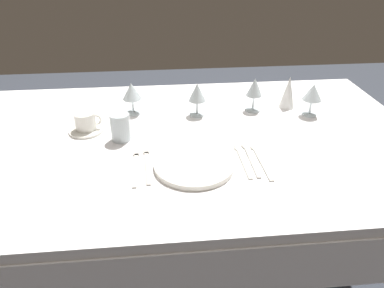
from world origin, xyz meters
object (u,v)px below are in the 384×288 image
object	(u,v)px
spoon_tea	(259,157)
coffee_cup_left	(86,121)
fork_outer	(147,163)
wine_glass_centre	(313,93)
wine_glass_left	(197,94)
dinner_plate	(196,165)
spoon_soup	(241,157)
napkin_folded	(288,92)
wine_glass_far	(254,89)
wine_glass_right	(132,93)
drink_tumbler	(121,128)
fork_inner	(136,165)
spoon_dessert	(249,155)

from	to	relation	value
spoon_tea	coffee_cup_left	xyz separation A→B (m)	(-0.62, 0.26, 0.04)
fork_outer	wine_glass_centre	distance (m)	0.76
spoon_tea	wine_glass_left	distance (m)	0.41
dinner_plate	wine_glass_centre	size ratio (longest dim) A/B	1.92
wine_glass_left	wine_glass_centre	bearing A→B (deg)	-5.29
wine_glass_centre	dinner_plate	bearing A→B (deg)	-146.14
dinner_plate	spoon_soup	distance (m)	0.17
spoon_tea	napkin_folded	world-z (taller)	napkin_folded
spoon_tea	coffee_cup_left	distance (m)	0.68
fork_outer	wine_glass_left	world-z (taller)	wine_glass_left
coffee_cup_left	fork_outer	bearing A→B (deg)	-47.66
wine_glass_left	wine_glass_far	distance (m)	0.25
wine_glass_right	drink_tumbler	size ratio (longest dim) A/B	1.31
spoon_tea	drink_tumbler	bearing A→B (deg)	159.41
fork_inner	wine_glass_centre	world-z (taller)	wine_glass_centre
napkin_folded	wine_glass_far	bearing A→B (deg)	-173.37
fork_inner	wine_glass_left	size ratio (longest dim) A/B	1.60
fork_inner	spoon_dessert	distance (m)	0.39
fork_outer	wine_glass_right	world-z (taller)	wine_glass_right
spoon_tea	spoon_dessert	bearing A→B (deg)	151.80
spoon_soup	wine_glass_far	xyz separation A→B (m)	(0.13, 0.38, 0.10)
dinner_plate	fork_outer	size ratio (longest dim) A/B	1.17
wine_glass_centre	wine_glass_left	xyz separation A→B (m)	(-0.48, 0.04, -0.00)
wine_glass_right	napkin_folded	world-z (taller)	napkin_folded
spoon_soup	spoon_tea	world-z (taller)	same
fork_inner	wine_glass_far	xyz separation A→B (m)	(0.49, 0.40, 0.10)
napkin_folded	fork_inner	bearing A→B (deg)	-147.56
fork_outer	wine_glass_right	size ratio (longest dim) A/B	1.66
spoon_soup	wine_glass_left	world-z (taller)	wine_glass_left
coffee_cup_left	dinner_plate	bearing A→B (deg)	-36.64
wine_glass_centre	drink_tumbler	world-z (taller)	wine_glass_centre
wine_glass_centre	napkin_folded	size ratio (longest dim) A/B	0.98
dinner_plate	wine_glass_centre	distance (m)	0.64
fork_outer	wine_glass_centre	xyz separation A→B (m)	(0.69, 0.32, 0.10)
coffee_cup_left	wine_glass_left	world-z (taller)	wine_glass_left
fork_inner	drink_tumbler	bearing A→B (deg)	107.27
spoon_dessert	napkin_folded	world-z (taller)	napkin_folded
drink_tumbler	spoon_soup	bearing A→B (deg)	-22.14
wine_glass_left	drink_tumbler	xyz separation A→B (m)	(-0.31, -0.18, -0.05)
spoon_tea	napkin_folded	distance (m)	0.47
spoon_dessert	drink_tumbler	size ratio (longest dim) A/B	2.10
spoon_dessert	coffee_cup_left	distance (m)	0.64
wine_glass_left	fork_inner	bearing A→B (deg)	-123.54
fork_outer	coffee_cup_left	size ratio (longest dim) A/B	2.19
dinner_plate	fork_inner	size ratio (longest dim) A/B	1.17
spoon_tea	wine_glass_far	size ratio (longest dim) A/B	1.56
dinner_plate	wine_glass_left	size ratio (longest dim) A/B	1.87
spoon_soup	napkin_folded	world-z (taller)	napkin_folded
napkin_folded	wine_glass_left	bearing A→B (deg)	-173.95
fork_outer	coffee_cup_left	xyz separation A→B (m)	(-0.24, 0.26, 0.04)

